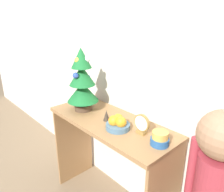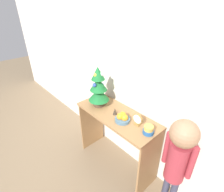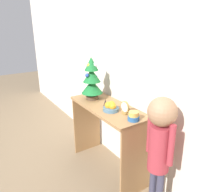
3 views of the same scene
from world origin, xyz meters
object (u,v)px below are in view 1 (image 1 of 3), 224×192
Objects in this scene: desk_clock at (142,124)px; figurine at (106,115)px; fruit_bowl at (118,123)px; child_figure at (215,177)px; mini_tree at (82,81)px; singing_bowl at (160,139)px.

figurine is (-0.30, -0.04, -0.03)m from desk_clock.
child_figure reaches higher than fruit_bowl.
fruit_bowl is 0.17m from desk_clock.
desk_clock is at bearing 179.50° from child_figure.
mini_tree reaches higher than singing_bowl.
singing_bowl is 0.34m from child_figure.
mini_tree is 0.47m from fruit_bowl.
mini_tree is at bearing -174.90° from desk_clock.
mini_tree is 3.71× the size of desk_clock.
mini_tree is at bearing 177.75° from fruit_bowl.
mini_tree is 4.52× the size of singing_bowl.
desk_clock is 0.12× the size of child_figure.
fruit_bowl is at bearing -171.50° from singing_bowl.
mini_tree is at bearing -178.20° from figurine.
figurine is (-0.15, 0.03, -0.00)m from fruit_bowl.
desk_clock is 0.51m from child_figure.
mini_tree is 0.45× the size of child_figure.
mini_tree is 3.06× the size of fruit_bowl.
fruit_bowl is 0.32m from singing_bowl.
mini_tree is 1.11m from child_figure.
singing_bowl is 0.82× the size of desk_clock.
desk_clock is (0.15, 0.07, 0.03)m from fruit_bowl.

